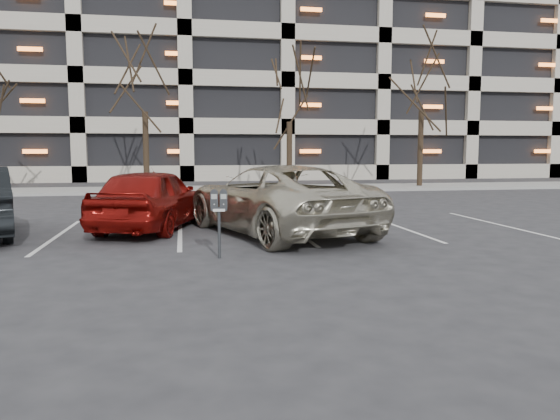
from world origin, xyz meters
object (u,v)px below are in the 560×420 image
(tree_b, at_px, (144,62))
(tree_d, at_px, (423,63))
(tree_c, at_px, (289,80))
(parking_meter, at_px, (219,207))
(suv_silver, at_px, (277,199))
(car_red, at_px, (151,199))

(tree_b, xyz_separation_m, tree_d, (14.00, 0.00, 0.34))
(tree_c, height_order, parking_meter, tree_c)
(parking_meter, relative_size, suv_silver, 0.19)
(tree_c, xyz_separation_m, tree_d, (7.00, 0.00, 1.01))
(tree_c, distance_m, suv_silver, 15.23)
(tree_b, height_order, tree_c, tree_b)
(tree_b, bearing_deg, tree_d, 0.00)
(tree_b, height_order, parking_meter, tree_b)
(parking_meter, relative_size, car_red, 0.27)
(tree_b, distance_m, parking_meter, 17.92)
(tree_d, relative_size, suv_silver, 1.38)
(tree_c, relative_size, car_red, 1.64)
(tree_c, bearing_deg, tree_d, 0.00)
(tree_d, distance_m, parking_meter, 21.35)
(tree_d, bearing_deg, car_red, -135.08)
(parking_meter, bearing_deg, suv_silver, 64.92)
(parking_meter, height_order, car_red, car_red)
(suv_silver, distance_m, car_red, 3.20)
(car_red, bearing_deg, tree_b, -69.04)
(tree_c, distance_m, car_red, 15.14)
(tree_b, height_order, suv_silver, tree_b)
(tree_b, xyz_separation_m, car_red, (0.91, -13.05, -5.32))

